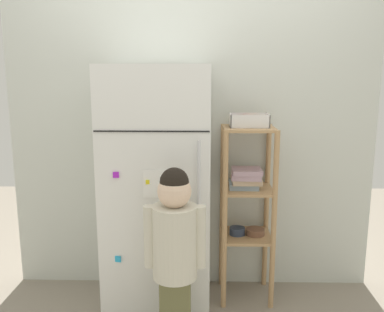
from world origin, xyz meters
name	(u,v)px	position (x,y,z in m)	size (l,w,h in m)	color
ground_plane	(191,303)	(0.00, 0.00, 0.00)	(6.00, 6.00, 0.00)	gray
kitchen_wall_back	(192,145)	(0.00, 0.33, 1.07)	(2.63, 0.03, 2.13)	silver
refrigerator	(157,190)	(-0.22, 0.02, 0.82)	(0.69, 0.59, 1.63)	white
child_standing	(175,241)	(-0.08, -0.46, 0.65)	(0.35, 0.26, 1.08)	#67653E
pantry_shelf_unit	(247,196)	(0.38, 0.12, 0.74)	(0.36, 0.35, 1.23)	tan
fruit_bin	(249,121)	(0.39, 0.13, 1.26)	(0.26, 0.17, 0.09)	white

